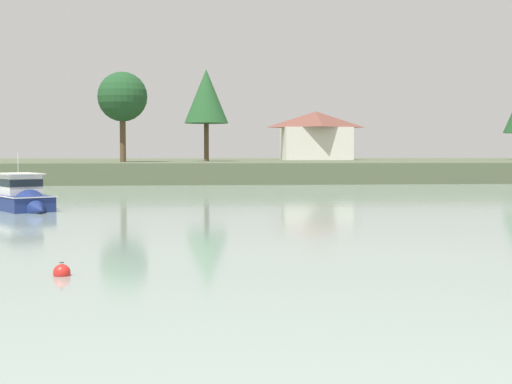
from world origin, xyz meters
The scene contains 7 objects.
far_shore_bank centered at (0.00, 95.57, 1.08)m, with size 185.01×56.69×2.17m, color #4C563D.
cruiser_navy centered at (-16.05, 37.14, 0.49)m, with size 6.01×8.05×4.10m.
dinghy_orange centered at (-20.24, 56.71, 0.15)m, with size 3.18×3.32×0.62m.
mooring_buoy_red centered at (-9.97, 14.20, 0.08)m, with size 0.46×0.46×0.51m.
shore_tree_far_left centered at (-13.62, 77.63, 9.35)m, with size 5.50×5.50×9.99m.
shore_tree_center_left centered at (-4.18, 83.24, 9.89)m, with size 5.28×5.28×11.00m.
cottage_behind_trees centered at (11.60, 97.13, 5.69)m, with size 10.08×7.32×6.80m.
Camera 1 is at (-6.67, -5.72, 3.30)m, focal length 51.87 mm.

